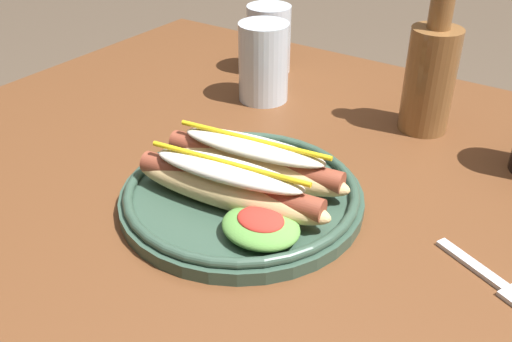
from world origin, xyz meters
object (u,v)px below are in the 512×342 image
at_px(fork, 494,280).
at_px(water_cup, 269,39).
at_px(hot_dog_plate, 242,187).
at_px(glass_bottle, 431,74).
at_px(extra_cup, 263,62).

distance_m(fork, water_cup, 0.60).
height_order(hot_dog_plate, fork, hot_dog_plate).
xyz_separation_m(fork, glass_bottle, (-0.18, 0.28, 0.08)).
bearing_deg(extra_cup, glass_bottle, 10.15).
xyz_separation_m(hot_dog_plate, glass_bottle, (0.10, 0.31, 0.06)).
bearing_deg(hot_dog_plate, extra_cup, 119.13).
relative_size(hot_dog_plate, fork, 2.46).
bearing_deg(fork, extra_cup, 176.22).
xyz_separation_m(water_cup, extra_cup, (0.06, -0.11, 0.00)).
distance_m(hot_dog_plate, extra_cup, 0.31).
xyz_separation_m(hot_dog_plate, extra_cup, (-0.15, 0.27, 0.04)).
distance_m(fork, extra_cup, 0.49).
height_order(water_cup, extra_cup, extra_cup).
bearing_deg(hot_dog_plate, fork, 6.57).
xyz_separation_m(hot_dog_plate, water_cup, (-0.21, 0.37, 0.03)).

